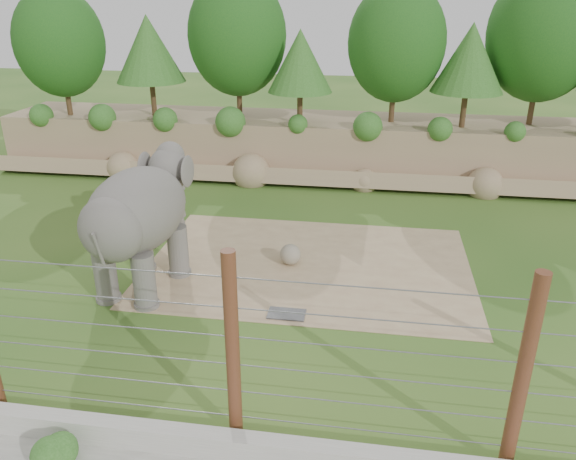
# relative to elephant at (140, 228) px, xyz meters

# --- Properties ---
(ground) EXTENTS (90.00, 90.00, 0.00)m
(ground) POSITION_rel_elephant_xyz_m (4.03, -0.90, -1.85)
(ground) COLOR #2B5B1C
(ground) RESTS_ON ground
(back_embankment) EXTENTS (30.00, 5.52, 8.77)m
(back_embankment) POSITION_rel_elephant_xyz_m (4.62, 11.77, 2.11)
(back_embankment) COLOR #987C60
(back_embankment) RESTS_ON ground
(dirt_patch) EXTENTS (10.00, 7.00, 0.02)m
(dirt_patch) POSITION_rel_elephant_xyz_m (4.53, 2.10, -1.84)
(dirt_patch) COLOR tan
(dirt_patch) RESTS_ON ground
(drain_grate) EXTENTS (1.00, 0.60, 0.03)m
(drain_grate) POSITION_rel_elephant_xyz_m (4.30, -0.90, -1.82)
(drain_grate) COLOR #262628
(drain_grate) RESTS_ON dirt_patch
(elephant) EXTENTS (2.58, 4.80, 3.70)m
(elephant) POSITION_rel_elephant_xyz_m (0.00, 0.00, 0.00)
(elephant) COLOR #58534F
(elephant) RESTS_ON ground
(stone_ball) EXTENTS (0.66, 0.66, 0.66)m
(stone_ball) POSITION_rel_elephant_xyz_m (3.95, 2.06, -1.50)
(stone_ball) COLOR gray
(stone_ball) RESTS_ON dirt_patch
(retaining_wall) EXTENTS (26.00, 0.35, 0.50)m
(retaining_wall) POSITION_rel_elephant_xyz_m (4.03, -5.90, -1.60)
(retaining_wall) COLOR #A09D94
(retaining_wall) RESTS_ON ground
(barrier_fence) EXTENTS (20.26, 0.26, 4.00)m
(barrier_fence) POSITION_rel_elephant_xyz_m (4.03, -5.40, 0.15)
(barrier_fence) COLOR #5C2F16
(barrier_fence) RESTS_ON ground
(walkway_shrub) EXTENTS (0.68, 0.68, 0.68)m
(walkway_shrub) POSITION_rel_elephant_xyz_m (1.08, -6.70, -1.50)
(walkway_shrub) COLOR #2C621C
(walkway_shrub) RESTS_ON walkway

